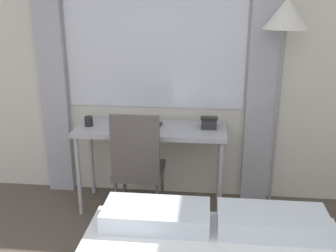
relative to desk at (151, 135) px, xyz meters
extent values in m
cube|color=silver|center=(0.34, 0.32, 0.67)|extent=(4.77, 0.05, 2.70)
cube|color=white|center=(0.00, 0.28, 0.92)|extent=(1.57, 0.01, 1.50)
cube|color=#B2B2BC|center=(-0.92, 0.24, 0.62)|extent=(0.24, 0.06, 2.60)
cube|color=#B2B2BC|center=(0.92, 0.24, 0.62)|extent=(0.24, 0.06, 2.60)
cube|color=#B2B2B7|center=(0.00, 0.00, 0.05)|extent=(1.27, 0.47, 0.04)
cylinder|color=#B2B2B7|center=(-0.59, -0.19, -0.32)|extent=(0.04, 0.04, 0.71)
cylinder|color=#B2B2B7|center=(0.59, -0.19, -0.32)|extent=(0.04, 0.04, 0.71)
cylinder|color=#B2B2B7|center=(-0.59, 0.19, -0.32)|extent=(0.04, 0.04, 0.71)
cylinder|color=#B2B2B7|center=(0.59, 0.19, -0.32)|extent=(0.04, 0.04, 0.71)
cube|color=#59514C|center=(-0.08, -0.16, -0.26)|extent=(0.40, 0.40, 0.05)
cube|color=#59514C|center=(-0.08, -0.34, 0.02)|extent=(0.38, 0.04, 0.51)
cylinder|color=#59514C|center=(-0.25, -0.33, -0.48)|extent=(0.03, 0.03, 0.39)
cylinder|color=#59514C|center=(0.09, -0.33, -0.48)|extent=(0.03, 0.03, 0.39)
cylinder|color=#59514C|center=(-0.25, 0.01, -0.48)|extent=(0.03, 0.03, 0.39)
cylinder|color=#59514C|center=(0.09, 0.01, -0.48)|extent=(0.03, 0.03, 0.39)
cube|color=silver|center=(0.18, -1.00, -0.16)|extent=(0.66, 0.32, 0.12)
cube|color=silver|center=(0.88, -1.00, -0.16)|extent=(0.66, 0.32, 0.12)
cylinder|color=#4C4C51|center=(1.04, 0.03, -0.67)|extent=(0.26, 0.26, 0.03)
cylinder|color=gray|center=(1.04, 0.03, 0.12)|extent=(0.02, 0.02, 1.54)
cone|color=silver|center=(1.04, 0.03, 1.00)|extent=(0.34, 0.34, 0.23)
cube|color=#2D2D2D|center=(0.49, 0.05, 0.11)|extent=(0.13, 0.15, 0.07)
cube|color=#2D2D2D|center=(0.49, 0.05, 0.15)|extent=(0.15, 0.05, 0.02)
cube|color=#4C4238|center=(-0.03, 0.02, 0.08)|extent=(0.23, 0.20, 0.02)
cube|color=white|center=(-0.03, 0.02, 0.09)|extent=(0.22, 0.19, 0.01)
cylinder|color=#262628|center=(-0.53, -0.02, 0.11)|extent=(0.07, 0.07, 0.08)
camera|label=1|loc=(0.47, -3.11, 1.13)|focal=42.00mm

